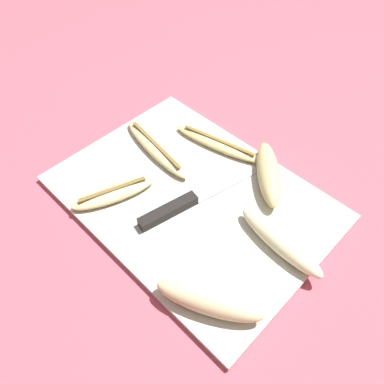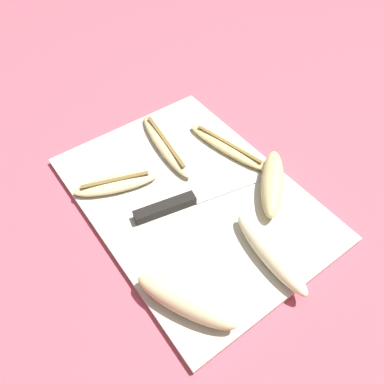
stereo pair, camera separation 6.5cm
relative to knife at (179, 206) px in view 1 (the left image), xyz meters
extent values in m
plane|color=#C65160|center=(0.00, 0.04, -0.02)|extent=(4.00, 4.00, 0.00)
cube|color=beige|center=(0.00, 0.04, -0.01)|extent=(0.47, 0.34, 0.01)
cube|color=black|center=(0.00, -0.02, 0.00)|extent=(0.04, 0.11, 0.02)
cube|color=#B7BABF|center=(0.02, 0.10, -0.01)|extent=(0.05, 0.13, 0.00)
ellipsoid|color=beige|center=(0.17, 0.06, 0.01)|extent=(0.17, 0.05, 0.03)
ellipsoid|color=beige|center=(-0.13, 0.07, 0.00)|extent=(0.20, 0.07, 0.02)
cube|color=olive|center=(-0.13, 0.07, 0.01)|extent=(0.16, 0.03, 0.00)
ellipsoid|color=beige|center=(0.15, -0.09, 0.01)|extent=(0.16, 0.11, 0.04)
ellipsoid|color=beige|center=(-0.10, -0.06, 0.00)|extent=(0.09, 0.16, 0.02)
cube|color=brown|center=(-0.10, -0.06, 0.01)|extent=(0.05, 0.12, 0.00)
ellipsoid|color=#EDD689|center=(-0.05, 0.16, 0.00)|extent=(0.20, 0.08, 0.02)
cube|color=olive|center=(-0.05, 0.16, 0.01)|extent=(0.15, 0.04, 0.00)
ellipsoid|color=#DBC684|center=(0.07, 0.16, 0.01)|extent=(0.14, 0.14, 0.04)
camera|label=1|loc=(0.29, -0.26, 0.51)|focal=35.00mm
camera|label=2|loc=(0.33, -0.21, 0.51)|focal=35.00mm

